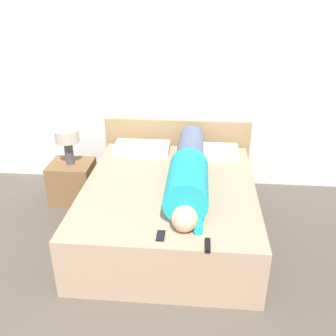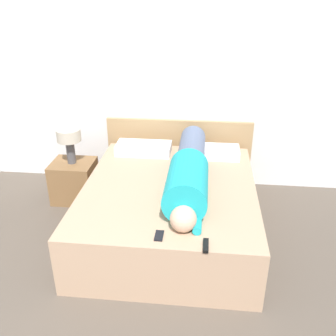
% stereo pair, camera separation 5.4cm
% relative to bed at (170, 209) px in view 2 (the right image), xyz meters
% --- Properties ---
extents(wall_back, '(5.73, 0.06, 2.60)m').
position_rel_bed_xyz_m(wall_back, '(-0.14, 1.15, 1.03)').
color(wall_back, white).
rests_on(wall_back, ground_plane).
extents(bed, '(1.63, 1.95, 0.54)m').
position_rel_bed_xyz_m(bed, '(0.00, 0.00, 0.00)').
color(bed, tan).
rests_on(bed, ground_plane).
extents(headboard, '(1.75, 0.04, 0.82)m').
position_rel_bed_xyz_m(headboard, '(0.00, 1.08, 0.14)').
color(headboard, tan).
rests_on(headboard, ground_plane).
extents(nightstand, '(0.47, 0.42, 0.46)m').
position_rel_bed_xyz_m(nightstand, '(-1.16, 0.54, -0.04)').
color(nightstand, brown).
rests_on(nightstand, ground_plane).
extents(table_lamp, '(0.26, 0.26, 0.40)m').
position_rel_bed_xyz_m(table_lamp, '(-1.16, 0.54, 0.48)').
color(table_lamp, '#4C4C51').
rests_on(table_lamp, nightstand).
extents(person_lying, '(0.36, 1.75, 0.36)m').
position_rel_bed_xyz_m(person_lying, '(0.18, -0.02, 0.43)').
color(person_lying, '#DBB293').
rests_on(person_lying, bed).
extents(pillow_near_headboard, '(0.62, 0.30, 0.11)m').
position_rel_bed_xyz_m(pillow_near_headboard, '(-0.37, 0.72, 0.33)').
color(pillow_near_headboard, white).
rests_on(pillow_near_headboard, bed).
extents(pillow_second, '(0.58, 0.30, 0.10)m').
position_rel_bed_xyz_m(pillow_second, '(0.41, 0.72, 0.32)').
color(pillow_second, white).
rests_on(pillow_second, bed).
extents(tv_remote, '(0.04, 0.15, 0.02)m').
position_rel_bed_xyz_m(tv_remote, '(0.36, -0.91, 0.28)').
color(tv_remote, black).
rests_on(tv_remote, bed).
extents(cell_phone, '(0.06, 0.13, 0.01)m').
position_rel_bed_xyz_m(cell_phone, '(0.00, -0.82, 0.28)').
color(cell_phone, black).
rests_on(cell_phone, bed).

